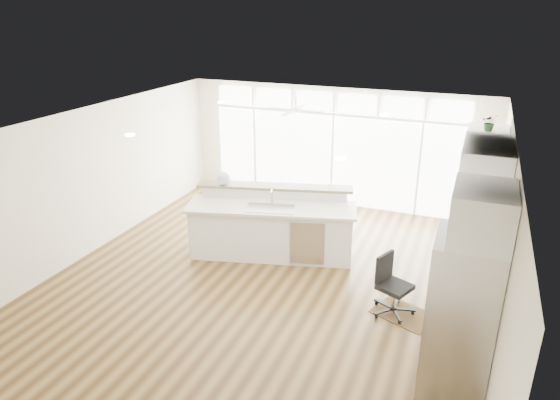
% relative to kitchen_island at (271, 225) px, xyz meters
% --- Properties ---
extents(floor, '(7.00, 8.00, 0.02)m').
position_rel_kitchen_island_xyz_m(floor, '(0.27, -0.96, -0.62)').
color(floor, '#452F15').
rests_on(floor, ground).
extents(ceiling, '(7.00, 8.00, 0.02)m').
position_rel_kitchen_island_xyz_m(ceiling, '(0.27, -0.96, 2.09)').
color(ceiling, white).
rests_on(ceiling, wall_back).
extents(wall_back, '(7.00, 0.04, 2.70)m').
position_rel_kitchen_island_xyz_m(wall_back, '(0.27, 3.04, 0.74)').
color(wall_back, white).
rests_on(wall_back, floor).
extents(wall_front, '(7.00, 0.04, 2.70)m').
position_rel_kitchen_island_xyz_m(wall_front, '(0.27, -4.96, 0.74)').
color(wall_front, white).
rests_on(wall_front, floor).
extents(wall_left, '(0.04, 8.00, 2.70)m').
position_rel_kitchen_island_xyz_m(wall_left, '(-3.23, -0.96, 0.74)').
color(wall_left, white).
rests_on(wall_left, floor).
extents(wall_right, '(0.04, 8.00, 2.70)m').
position_rel_kitchen_island_xyz_m(wall_right, '(3.77, -0.96, 0.74)').
color(wall_right, white).
rests_on(wall_right, floor).
extents(glass_wall, '(5.80, 0.06, 2.08)m').
position_rel_kitchen_island_xyz_m(glass_wall, '(0.27, 2.98, 0.44)').
color(glass_wall, white).
rests_on(glass_wall, wall_back).
extents(transom_row, '(5.90, 0.06, 0.40)m').
position_rel_kitchen_island_xyz_m(transom_row, '(0.27, 2.98, 1.77)').
color(transom_row, white).
rests_on(transom_row, wall_back).
extents(desk_window, '(0.04, 0.85, 0.85)m').
position_rel_kitchen_island_xyz_m(desk_window, '(3.73, -0.66, 0.94)').
color(desk_window, white).
rests_on(desk_window, wall_right).
extents(ceiling_fan, '(1.16, 1.16, 0.32)m').
position_rel_kitchen_island_xyz_m(ceiling_fan, '(-0.23, 1.84, 1.87)').
color(ceiling_fan, white).
rests_on(ceiling_fan, ceiling).
extents(recessed_lights, '(3.40, 3.00, 0.02)m').
position_rel_kitchen_island_xyz_m(recessed_lights, '(0.27, -0.76, 2.07)').
color(recessed_lights, white).
rests_on(recessed_lights, ceiling).
extents(oven_cabinet, '(0.64, 1.20, 2.50)m').
position_rel_kitchen_island_xyz_m(oven_cabinet, '(3.44, 0.84, 0.64)').
color(oven_cabinet, white).
rests_on(oven_cabinet, floor).
extents(desk_nook, '(0.72, 1.30, 0.76)m').
position_rel_kitchen_island_xyz_m(desk_nook, '(3.40, -0.66, -0.23)').
color(desk_nook, white).
rests_on(desk_nook, floor).
extents(upper_cabinets, '(0.64, 1.30, 0.64)m').
position_rel_kitchen_island_xyz_m(upper_cabinets, '(3.44, -0.66, 1.74)').
color(upper_cabinets, white).
rests_on(upper_cabinets, wall_right).
extents(refrigerator, '(0.76, 0.90, 2.00)m').
position_rel_kitchen_island_xyz_m(refrigerator, '(3.38, -2.31, 0.39)').
color(refrigerator, '#B4B4B9').
rests_on(refrigerator, floor).
extents(fridge_cabinet, '(0.64, 0.90, 0.60)m').
position_rel_kitchen_island_xyz_m(fridge_cabinet, '(3.44, -2.31, 1.69)').
color(fridge_cabinet, white).
rests_on(fridge_cabinet, wall_right).
extents(framed_photos, '(0.06, 0.22, 0.80)m').
position_rel_kitchen_island_xyz_m(framed_photos, '(3.73, -0.04, 0.79)').
color(framed_photos, black).
rests_on(framed_photos, wall_right).
extents(kitchen_island, '(3.25, 1.91, 1.21)m').
position_rel_kitchen_island_xyz_m(kitchen_island, '(0.00, 0.00, 0.00)').
color(kitchen_island, white).
rests_on(kitchen_island, floor).
extents(rug, '(1.03, 0.89, 0.01)m').
position_rel_kitchen_island_xyz_m(rug, '(2.61, -1.03, -0.60)').
color(rug, '#322010').
rests_on(rug, floor).
extents(office_chair, '(0.62, 0.60, 0.92)m').
position_rel_kitchen_island_xyz_m(office_chair, '(2.45, -1.05, -0.15)').
color(office_chair, black).
rests_on(office_chair, floor).
extents(fishbowl, '(0.34, 0.34, 0.26)m').
position_rel_kitchen_island_xyz_m(fishbowl, '(-1.02, 0.14, 0.74)').
color(fishbowl, silver).
rests_on(fishbowl, kitchen_island).
extents(monitor, '(0.13, 0.46, 0.38)m').
position_rel_kitchen_island_xyz_m(monitor, '(3.32, -0.66, 0.34)').
color(monitor, black).
rests_on(monitor, desk_nook).
extents(keyboard, '(0.13, 0.31, 0.02)m').
position_rel_kitchen_island_xyz_m(keyboard, '(3.15, -0.66, 0.16)').
color(keyboard, white).
rests_on(keyboard, desk_nook).
extents(potted_plant, '(0.26, 0.28, 0.22)m').
position_rel_kitchen_island_xyz_m(potted_plant, '(3.44, 0.84, 2.00)').
color(potted_plant, '#346029').
rests_on(potted_plant, oven_cabinet).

